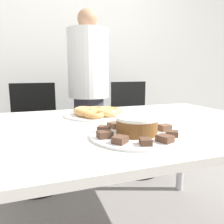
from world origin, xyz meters
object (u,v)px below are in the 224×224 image
object	(u,v)px
person_standing	(89,93)
plate_cake	(137,135)
office_chair_left	(37,137)
napkin	(163,114)
office_chair_right	(135,128)
frosted_cake	(137,125)
plate_donuts	(96,115)

from	to	relation	value
person_standing	plate_cake	size ratio (longest dim) A/B	4.12
office_chair_left	napkin	xyz separation A→B (m)	(0.75, -0.84, 0.31)
person_standing	office_chair_right	distance (m)	0.61
office_chair_right	napkin	world-z (taller)	office_chair_right
office_chair_right	person_standing	bearing A→B (deg)	172.99
person_standing	office_chair_left	distance (m)	0.61
person_standing	office_chair_right	xyz separation A→B (m)	(0.47, -0.02, -0.38)
napkin	plate_cake	bearing A→B (deg)	-133.68
person_standing	napkin	size ratio (longest dim) A/B	8.77
frosted_cake	plate_donuts	bearing A→B (deg)	94.58
plate_cake	frosted_cake	bearing A→B (deg)	-53.13
plate_cake	plate_donuts	size ratio (longest dim) A/B	1.00
office_chair_right	napkin	size ratio (longest dim) A/B	5.11
plate_cake	napkin	xyz separation A→B (m)	(0.36, 0.38, -0.00)
plate_donuts	person_standing	bearing A→B (deg)	79.82
person_standing	napkin	xyz separation A→B (m)	(0.27, -0.86, -0.07)
frosted_cake	napkin	world-z (taller)	frosted_cake
plate_donuts	frosted_cake	size ratio (longest dim) A/B	2.27
plate_donuts	frosted_cake	bearing A→B (deg)	-85.42
office_chair_right	napkin	bearing A→B (deg)	-107.82
office_chair_right	plate_donuts	distance (m)	1.00
office_chair_left	plate_donuts	world-z (taller)	office_chair_left
person_standing	napkin	distance (m)	0.91
office_chair_left	frosted_cake	xyz separation A→B (m)	(0.39, -1.22, 0.35)
person_standing	frosted_cake	size ratio (longest dim) A/B	9.34
office_chair_left	plate_cake	xyz separation A→B (m)	(0.39, -1.22, 0.31)
person_standing	plate_donuts	bearing A→B (deg)	-100.18
office_chair_left	frosted_cake	bearing A→B (deg)	-77.50
office_chair_left	napkin	world-z (taller)	office_chair_left
frosted_cake	person_standing	bearing A→B (deg)	85.54
office_chair_left	office_chair_right	xyz separation A→B (m)	(0.96, 0.00, 0.00)
person_standing	plate_donuts	xyz separation A→B (m)	(-0.14, -0.76, -0.07)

